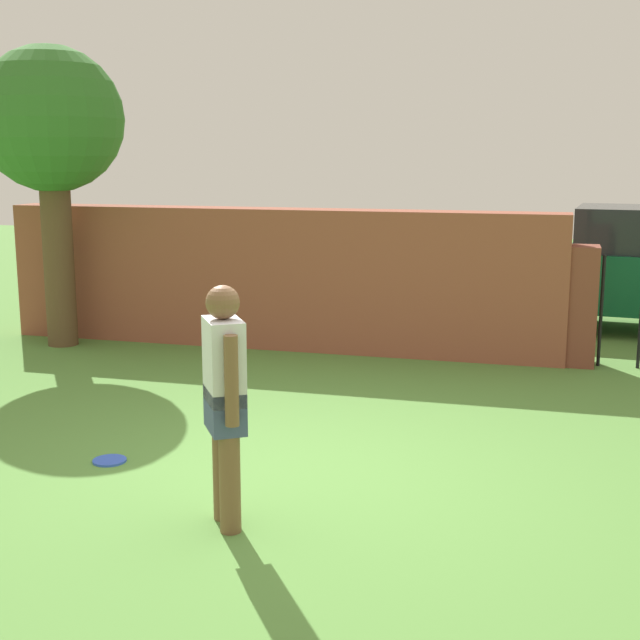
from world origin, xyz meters
TOP-DOWN VIEW (x-y plane):
  - ground_plane at (0.00, 0.00)m, footprint 40.00×40.00m
  - brick_wall at (-1.50, 4.30)m, footprint 7.17×0.50m
  - tree at (-4.20, 3.67)m, footprint 1.80×1.80m
  - person at (-0.12, -0.97)m, footprint 0.38×0.47m
  - frisbee_blue at (-1.47, -0.10)m, footprint 0.27×0.27m

SIDE VIEW (x-z plane):
  - ground_plane at x=0.00m, z-range 0.00..0.00m
  - frisbee_blue at x=-1.47m, z-range 0.00..0.02m
  - brick_wall at x=-1.50m, z-range 0.00..1.76m
  - person at x=-0.12m, z-range 0.09..1.71m
  - tree at x=-4.20m, z-range 0.89..4.65m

